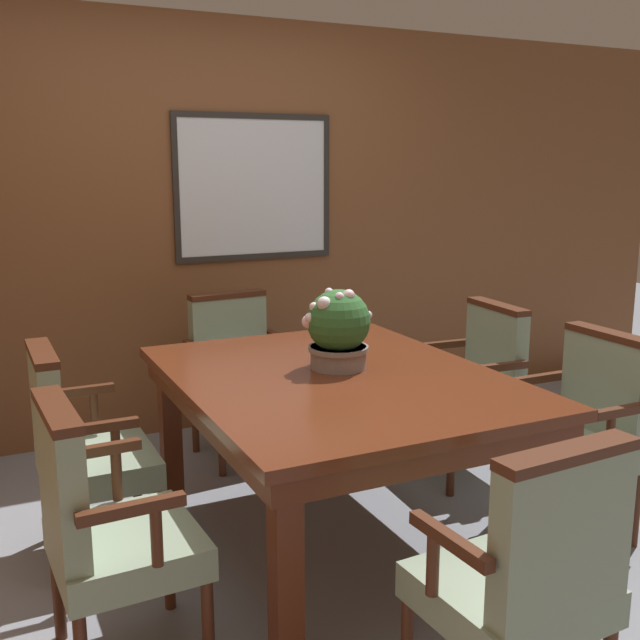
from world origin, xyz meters
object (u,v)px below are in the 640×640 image
(dining_table, at_px, (336,396))
(chair_right_far, at_px, (476,382))
(chair_head_near, at_px, (527,573))
(potted_plant, at_px, (338,329))
(chair_left_near, at_px, (103,523))
(chair_right_near, at_px, (582,425))
(chair_left_far, at_px, (79,444))
(chair_head_far, at_px, (237,368))

(dining_table, bearing_deg, chair_right_far, 20.33)
(chair_head_near, relative_size, potted_plant, 2.62)
(chair_left_near, xyz_separation_m, potted_plant, (1.07, 0.47, 0.43))
(chair_right_near, relative_size, chair_left_near, 1.00)
(dining_table, height_order, chair_left_far, chair_left_far)
(chair_left_near, distance_m, potted_plant, 1.25)
(chair_head_far, bearing_deg, chair_right_far, -42.27)
(chair_right_far, bearing_deg, chair_left_near, -65.65)
(chair_left_near, bearing_deg, chair_left_far, -4.89)
(dining_table, bearing_deg, chair_left_far, 160.73)
(chair_head_far, distance_m, chair_head_near, 2.37)
(chair_head_far, distance_m, chair_right_far, 1.30)
(dining_table, relative_size, chair_right_far, 1.79)
(chair_left_far, bearing_deg, chair_head_far, -49.55)
(dining_table, height_order, chair_left_near, chair_left_near)
(chair_right_near, height_order, chair_right_far, same)
(chair_head_far, bearing_deg, chair_left_far, -143.81)
(chair_head_far, xyz_separation_m, chair_right_near, (1.04, -1.53, 0.00))
(chair_head_far, xyz_separation_m, chair_right_far, (1.03, -0.80, 0.00))
(dining_table, height_order, potted_plant, potted_plant)
(chair_right_far, xyz_separation_m, chair_left_near, (-2.02, -0.76, 0.00))
(chair_head_far, relative_size, chair_right_far, 1.00)
(chair_right_far, bearing_deg, chair_head_near, -29.05)
(dining_table, distance_m, chair_left_far, 1.06)
(chair_head_far, height_order, chair_left_near, same)
(chair_right_far, bearing_deg, chair_right_near, 5.05)
(chair_head_near, height_order, potted_plant, potted_plant)
(dining_table, bearing_deg, chair_head_near, -90.33)
(chair_head_near, distance_m, chair_left_near, 1.29)
(chair_left_far, xyz_separation_m, potted_plant, (1.04, -0.26, 0.43))
(chair_right_far, distance_m, chair_left_near, 2.16)
(chair_head_near, height_order, chair_left_near, same)
(chair_head_near, distance_m, chair_right_far, 1.87)
(chair_head_far, height_order, chair_head_near, same)
(dining_table, relative_size, chair_left_far, 1.79)
(dining_table, relative_size, potted_plant, 4.70)
(chair_left_far, distance_m, chair_left_near, 0.74)
(chair_head_near, relative_size, chair_left_near, 1.00)
(dining_table, xyz_separation_m, chair_right_near, (1.02, -0.36, -0.17))
(chair_head_far, bearing_deg, chair_head_near, -93.98)
(chair_head_far, relative_size, chair_right_near, 1.00)
(chair_left_near, bearing_deg, chair_right_near, -91.69)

